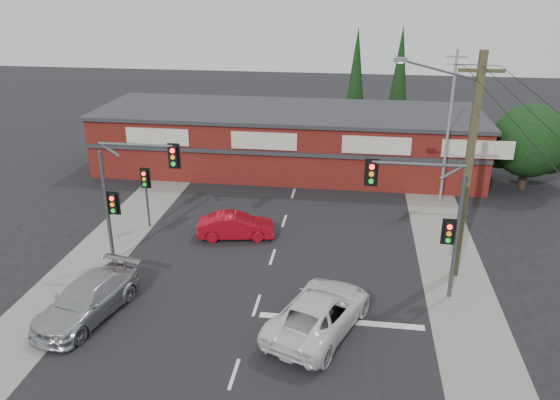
# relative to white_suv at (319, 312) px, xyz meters

# --- Properties ---
(ground) EXTENTS (120.00, 120.00, 0.00)m
(ground) POSITION_rel_white_suv_xyz_m (-2.68, 2.12, -0.77)
(ground) COLOR black
(ground) RESTS_ON ground
(road_strip) EXTENTS (14.00, 70.00, 0.01)m
(road_strip) POSITION_rel_white_suv_xyz_m (-2.68, 7.12, -0.76)
(road_strip) COLOR black
(road_strip) RESTS_ON ground
(verge_left) EXTENTS (3.00, 70.00, 0.02)m
(verge_left) POSITION_rel_white_suv_xyz_m (-11.18, 7.12, -0.76)
(verge_left) COLOR gray
(verge_left) RESTS_ON ground
(verge_right) EXTENTS (3.00, 70.00, 0.02)m
(verge_right) POSITION_rel_white_suv_xyz_m (5.82, 7.12, -0.76)
(verge_right) COLOR gray
(verge_right) RESTS_ON ground
(stop_line) EXTENTS (6.50, 0.35, 0.01)m
(stop_line) POSITION_rel_white_suv_xyz_m (0.82, 0.62, -0.75)
(stop_line) COLOR silver
(stop_line) RESTS_ON ground
(white_suv) EXTENTS (4.40, 6.09, 1.54)m
(white_suv) POSITION_rel_white_suv_xyz_m (0.00, 0.00, 0.00)
(white_suv) COLOR silver
(white_suv) RESTS_ON ground
(silver_suv) EXTENTS (3.17, 5.47, 1.49)m
(silver_suv) POSITION_rel_white_suv_xyz_m (-9.22, -0.38, -0.02)
(silver_suv) COLOR #A5A7AA
(silver_suv) RESTS_ON ground
(red_sedan) EXTENTS (4.14, 2.03, 1.31)m
(red_sedan) POSITION_rel_white_suv_xyz_m (-4.90, 7.48, -0.12)
(red_sedan) COLOR #A30A17
(red_sedan) RESTS_ON ground
(lane_dashes) EXTENTS (0.12, 48.79, 0.01)m
(lane_dashes) POSITION_rel_white_suv_xyz_m (-2.68, 7.72, -0.75)
(lane_dashes) COLOR silver
(lane_dashes) RESTS_ON ground
(shop_building) EXTENTS (27.30, 8.40, 4.22)m
(shop_building) POSITION_rel_white_suv_xyz_m (-3.68, 19.11, 1.36)
(shop_building) COLOR #541410
(shop_building) RESTS_ON ground
(tree_cluster) EXTENTS (5.90, 5.10, 5.50)m
(tree_cluster) POSITION_rel_white_suv_xyz_m (12.01, 17.56, 2.13)
(tree_cluster) COLOR #2D2116
(tree_cluster) RESTS_ON ground
(conifer_near) EXTENTS (1.80, 1.80, 9.25)m
(conifer_near) POSITION_rel_white_suv_xyz_m (0.82, 26.12, 4.71)
(conifer_near) COLOR #2D2116
(conifer_near) RESTS_ON ground
(conifer_far) EXTENTS (1.80, 1.80, 9.25)m
(conifer_far) POSITION_rel_white_suv_xyz_m (4.32, 28.12, 4.71)
(conifer_far) COLOR #2D2116
(conifer_far) RESTS_ON ground
(traffic_mast_left) EXTENTS (3.77, 0.27, 5.97)m
(traffic_mast_left) POSITION_rel_white_suv_xyz_m (-9.11, 4.13, 3.16)
(traffic_mast_left) COLOR #47494C
(traffic_mast_left) RESTS_ON ground
(traffic_mast_right) EXTENTS (3.96, 0.27, 5.97)m
(traffic_mast_right) POSITION_rel_white_suv_xyz_m (4.18, 3.13, 3.18)
(traffic_mast_right) COLOR #47494C
(traffic_mast_right) RESTS_ON ground
(pedestal_signal) EXTENTS (0.55, 0.27, 3.38)m
(pedestal_signal) POSITION_rel_white_suv_xyz_m (-9.88, 8.13, 1.64)
(pedestal_signal) COLOR #47494C
(pedestal_signal) RESTS_ON ground
(utility_pole) EXTENTS (4.38, 0.59, 10.00)m
(utility_pole) POSITION_rel_white_suv_xyz_m (5.68, 5.11, 4.63)
(utility_pole) COLOR #4C452A
(utility_pole) RESTS_ON ground
(steel_pole) EXTENTS (1.20, 0.16, 9.00)m
(steel_pole) POSITION_rel_white_suv_xyz_m (6.32, 14.12, 3.93)
(steel_pole) COLOR gray
(steel_pole) RESTS_ON ground
(power_lines) EXTENTS (2.01, 29.00, 1.22)m
(power_lines) POSITION_rel_white_suv_xyz_m (5.79, -0.34, 8.27)
(power_lines) COLOR black
(power_lines) RESTS_ON ground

